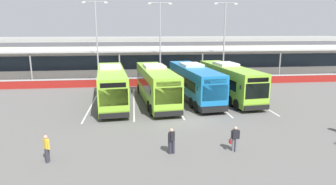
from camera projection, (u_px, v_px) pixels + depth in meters
The scene contains 18 objects.
ground_plane at pixel (184, 118), 24.40m from camera, with size 200.00×200.00×0.00m, color #605E5B.
terminal_building at pixel (157, 55), 49.81m from camera, with size 70.00×13.00×6.00m.
red_barrier_wall at pixel (165, 81), 38.33m from camera, with size 60.00×0.40×1.10m.
coach_bus_leftmost at pixel (112, 86), 28.79m from camera, with size 3.93×12.34×3.78m.
coach_bus_left_centre at pixel (156, 85), 29.30m from camera, with size 3.93×12.34×3.78m.
coach_bus_centre at pixel (194, 83), 30.44m from camera, with size 3.93×12.34×3.78m.
coach_bus_right_centre at pixel (229, 82), 31.12m from camera, with size 3.93×12.34×3.78m.
bay_stripe_far_west at pixel (93, 103), 29.25m from camera, with size 0.14×13.00×0.01m, color silver.
bay_stripe_west at pixel (134, 102), 29.73m from camera, with size 0.14×13.00×0.01m, color silver.
bay_stripe_mid_west at pixel (174, 101), 30.21m from camera, with size 0.14×13.00×0.01m, color silver.
bay_stripe_centre at pixel (213, 100), 30.70m from camera, with size 0.14×13.00×0.01m, color silver.
bay_stripe_mid_east at pixel (250, 99), 31.18m from camera, with size 0.14×13.00×0.01m, color silver.
pedestrian_with_handbag at pixel (235, 138), 17.65m from camera, with size 0.63×0.35×1.62m.
pedestrian_child at pixel (47, 148), 16.22m from camera, with size 0.43×0.46×1.62m.
pedestrian_near_bin at pixel (171, 140), 17.31m from camera, with size 0.46×0.43×1.62m.
lamp_post_west at pixel (97, 38), 37.82m from camera, with size 3.24×0.28×11.00m.
lamp_post_centre at pixel (160, 37), 39.61m from camera, with size 3.24×0.28×11.00m.
lamp_post_east at pixel (224, 37), 39.87m from camera, with size 3.24×0.28×11.00m.
Camera 1 is at (-4.08, -23.01, 7.48)m, focal length 30.61 mm.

